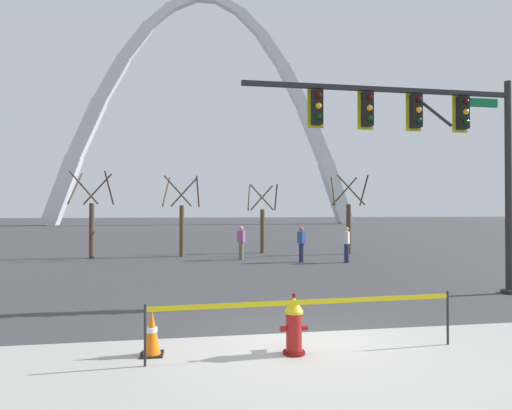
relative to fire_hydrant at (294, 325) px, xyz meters
name	(u,v)px	position (x,y,z in m)	size (l,w,h in m)	color
ground_plane	(303,339)	(0.36, 0.71, -0.47)	(240.00, 240.00, 0.00)	#3D3D3F
fire_hydrant	(294,325)	(0.00, 0.00, 0.00)	(0.46, 0.48, 0.99)	#5E0F0D
caution_tape_barrier	(308,315)	(0.21, -0.08, 0.18)	(5.14, 0.26, 0.94)	#232326
traffic_cone_by_hydrant	(152,333)	(-2.28, 0.28, -0.11)	(0.36, 0.36, 0.73)	black
traffic_signal_gantry	(430,135)	(4.80, 3.83, 3.94)	(7.82, 0.44, 6.00)	#232326
monument_arch	(206,121)	(0.36, 59.91, 16.19)	(49.37, 2.20, 37.54)	silver
tree_far_left	(92,220)	(-6.52, 14.46, 1.40)	(1.94, 1.95, 4.21)	#473323
tree_left_mid	(182,221)	(-2.20, 14.49, 1.33)	(1.87, 1.88, 4.05)	brown
tree_center_left	(262,222)	(2.12, 15.62, 1.20)	(1.74, 1.75, 3.75)	brown
tree_center_right	(348,219)	(6.53, 14.25, 1.38)	(1.92, 1.93, 4.17)	#473323
pedestrian_walking_left	(347,244)	(5.14, 10.96, 0.35)	(0.36, 0.39, 1.59)	#232847
pedestrian_standing_center	(301,244)	(3.19, 11.41, 0.35)	(0.33, 0.39, 1.59)	#232847
pedestrian_walking_right	(241,242)	(0.61, 12.68, 0.35)	(0.39, 0.38, 1.59)	brown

